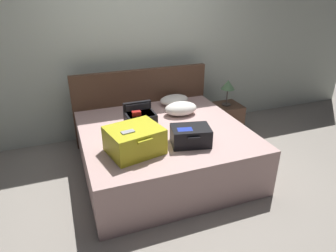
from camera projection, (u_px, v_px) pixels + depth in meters
The scene contains 11 objects.
ground_plane at pixel (176, 188), 3.42m from camera, with size 12.00×12.00×0.00m, color gray.
back_wall at pixel (134, 46), 4.27m from camera, with size 8.00×0.10×2.60m, color #B7C1B2.
bed at pixel (164, 150), 3.64m from camera, with size 1.88×1.80×0.56m, color #BC9993.
headboard at pixel (142, 105), 4.34m from camera, with size 1.92×0.08×1.03m, color #4C3323.
hard_case_large at pixel (134, 140), 2.99m from camera, with size 0.59×0.53×0.28m.
hard_case_medium at pixel (191, 136), 3.16m from camera, with size 0.45×0.36×0.19m.
hard_case_small at pixel (140, 118), 3.59m from camera, with size 0.34×0.30×0.25m.
pillow_near_headboard at pixel (181, 109), 3.89m from camera, with size 0.42×0.29×0.17m, color white.
pillow_center_head at pixel (174, 100), 4.21m from camera, with size 0.41×0.26×0.14m, color white.
nightstand at pixel (225, 119), 4.60m from camera, with size 0.44×0.40×0.46m, color #4C3323.
table_lamp at pixel (228, 86), 4.38m from camera, with size 0.20×0.20×0.38m.
Camera 1 is at (-1.06, -2.59, 2.10)m, focal length 32.30 mm.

